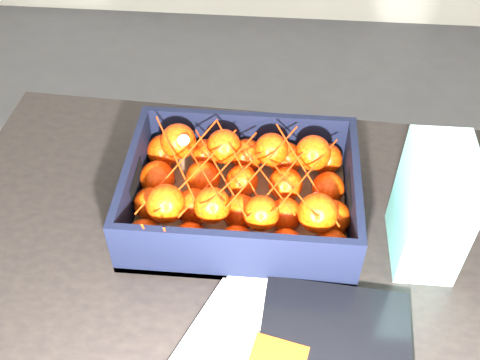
{
  "coord_description": "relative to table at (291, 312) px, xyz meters",
  "views": [
    {
      "loc": [
        -0.11,
        -0.86,
        1.49
      ],
      "look_at": [
        -0.17,
        -0.24,
        0.86
      ],
      "focal_mm": 43.1,
      "sensor_mm": 36.0,
      "label": 1
    }
  ],
  "objects": [
    {
      "name": "produce_crate",
      "position": [
        -0.09,
        0.13,
        0.13
      ],
      "size": [
        0.38,
        0.28,
        0.11
      ],
      "color": "#8C5B40",
      "rests_on": "table"
    },
    {
      "name": "table",
      "position": [
        0.0,
        0.0,
        0.0
      ],
      "size": [
        1.24,
        0.86,
        0.75
      ],
      "color": "black",
      "rests_on": "ground"
    },
    {
      "name": "mesh_net",
      "position": [
        -0.1,
        0.12,
        0.2
      ],
      "size": [
        0.31,
        0.25,
        0.09
      ],
      "color": "red",
      "rests_on": "clementine_heap"
    },
    {
      "name": "ground",
      "position": [
        0.07,
        0.34,
        -0.65
      ],
      "size": [
        3.5,
        3.5,
        0.0
      ],
      "primitive_type": "plane",
      "color": "#3E3E41",
      "rests_on": "ground"
    },
    {
      "name": "clementine_heap",
      "position": [
        -0.09,
        0.13,
        0.15
      ],
      "size": [
        0.36,
        0.26,
        0.11
      ],
      "color": "red",
      "rests_on": "produce_crate"
    },
    {
      "name": "retail_carton",
      "position": [
        0.2,
        0.07,
        0.2
      ],
      "size": [
        0.09,
        0.14,
        0.2
      ],
      "primitive_type": "cube",
      "rotation": [
        0.0,
        0.0,
        -0.0
      ],
      "color": "white",
      "rests_on": "table"
    }
  ]
}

